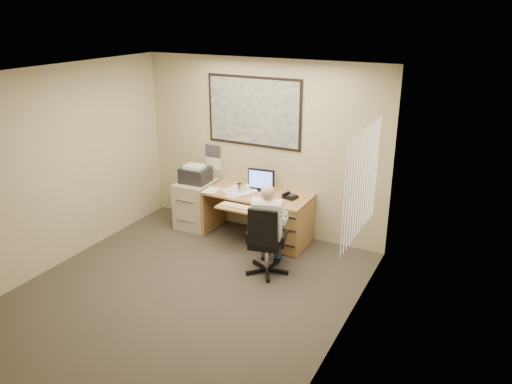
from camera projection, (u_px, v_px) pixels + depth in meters
The scene contains 8 objects.
room_shell at pixel (176, 194), 5.78m from camera, with size 4.00×4.50×2.70m.
desk at pixel (278, 216), 7.49m from camera, with size 1.60×0.97×1.08m.
world_map at pixel (254, 112), 7.50m from camera, with size 1.56×0.03×1.06m, color #1E4C93.
wall_calendar at pixel (213, 158), 8.12m from camera, with size 0.28×0.01×0.42m, color white.
window_blinds at pixel (363, 183), 5.54m from camera, with size 0.06×1.40×1.30m, color white, non-canonical shape.
filing_cabinet at pixel (197, 200), 8.08m from camera, with size 0.56×0.67×1.04m.
office_chair at pixel (265, 254), 6.65m from camera, with size 0.69×0.69×1.00m.
person at pixel (268, 229), 6.59m from camera, with size 0.51×0.73×1.24m, color white, non-canonical shape.
Camera 1 is at (3.28, -4.39, 3.39)m, focal length 35.00 mm.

